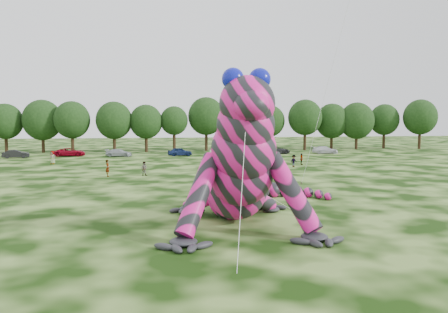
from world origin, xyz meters
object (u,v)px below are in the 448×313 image
Objects in this scene: tree_17 at (420,124)px; car_2 at (70,152)px; inflatable_gecko at (233,148)px; tree_10 at (206,124)px; car_4 at (180,152)px; tree_7 at (114,127)px; car_1 at (16,154)px; car_6 at (277,150)px; tree_12 at (270,128)px; tree_15 at (357,126)px; tree_4 at (6,128)px; car_7 at (325,150)px; tree_14 at (332,126)px; spectator_2 at (294,161)px; spectator_3 at (302,159)px; spectator_0 at (108,168)px; tree_16 at (384,126)px; spectator_1 at (144,169)px; tree_13 at (305,125)px; car_5 at (221,152)px; tree_5 at (43,126)px; tree_6 at (72,127)px; tree_11 at (239,125)px; spectator_4 at (52,158)px; tree_9 at (174,129)px; car_3 at (119,153)px; spectator_5 at (235,174)px; tree_8 at (146,128)px.

tree_17 is 69.16m from car_2.
tree_17 reaches higher than inflatable_gecko.
car_4 is (-5.85, -11.42, -4.55)m from tree_10.
car_1 is (-14.50, -9.81, -4.08)m from tree_7.
inflatable_gecko is 51.54m from car_6.
tree_15 is at bearing 0.10° from tree_12.
tree_4 is at bearing 174.43° from tree_7.
inflatable_gecko is at bearing 157.17° from car_6.
tree_15 is 15.38m from car_7.
tree_14 is 36.21m from spectator_2.
spectator_0 is at bearing 121.69° from spectator_3.
tree_16 is 7.06m from tree_17.
tree_10 is 6.69× the size of spectator_1.
tree_13 is at bearing -6.81° from spectator_3.
car_5 is (38.08, -12.66, -3.88)m from tree_4.
car_1 is at bearing -97.28° from tree_5.
tree_10 is at bearing 4.34° from tree_6.
tree_11 reaches higher than car_7.
tree_6 reaches higher than spectator_2.
tree_13 is (50.26, -1.31, 0.17)m from tree_5.
tree_15 is at bearing -167.07° from tree_16.
spectator_4 is at bearing 109.42° from car_7.
spectator_0 is (-15.14, -36.81, -4.33)m from tree_10.
tree_9 is 18.95m from tree_12.
inflatable_gecko is 46.60m from car_5.
car_2 is at bearing -131.06° from tree_7.
tree_4 reaches higher than car_3.
tree_15 is (61.60, -0.66, -0.08)m from tree_5.
tree_9 is at bearing 42.44° from car_5.
car_7 is (26.07, 0.53, -0.03)m from car_4.
spectator_3 is 22.38m from spectator_1.
tree_6 is at bearing -47.16° from car_1.
spectator_2 is at bearing -120.44° from tree_14.
tree_12 is at bearing 178.07° from tree_17.
spectator_5 is at bearing -92.90° from tree_10.
spectator_0 is (16.84, -25.23, 0.26)m from car_1.
car_5 is at bearing -30.12° from tree_7.
inflatable_gecko is 54.19m from car_1.
spectator_0 is (8.95, -14.75, 0.01)m from spectator_4.
tree_15 is 0.94× the size of tree_17.
car_4 is at bearing -137.96° from tree_11.
tree_17 is at bearing -0.33° from tree_8.
tree_7 is at bearing 97.41° from spectator_4.
tree_7 is at bearing 103.46° from inflatable_gecko.
spectator_4 is (-0.03, -12.72, 0.21)m from car_2.
spectator_2 is (7.83, -30.89, -4.46)m from tree_10.
tree_15 reaches higher than spectator_4.
tree_13 reaches higher than tree_15.
tree_11 reaches higher than car_4.
tree_16 is at bearing 21.31° from spectator_2.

